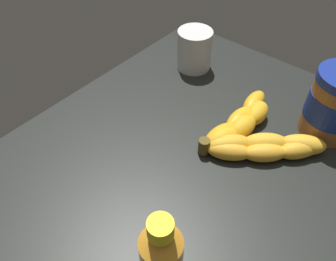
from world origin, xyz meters
TOP-DOWN VIEW (x-y plane):
  - ground_plane at (0.00, 0.00)cm, footprint 71.10×58.50cm
  - banana_bunch at (7.77, -7.02)cm, footprint 21.30×19.09cm
  - peanut_butter_jar at (19.32, -16.14)cm, footprint 9.66×9.66cm
  - honey_bottle at (-20.94, -10.10)cm, footprint 5.40×5.40cm
  - coffee_mug at (20.31, 15.55)cm, footprint 8.79×10.24cm

SIDE VIEW (x-z plane):
  - ground_plane at x=0.00cm, z-range -4.48..0.00cm
  - banana_bunch at x=7.77cm, z-range -0.12..3.67cm
  - coffee_mug at x=20.31cm, z-range 0.02..9.12cm
  - honey_bottle at x=-20.94cm, z-range -0.73..12.93cm
  - peanut_butter_jar at x=19.32cm, z-range -0.04..12.95cm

